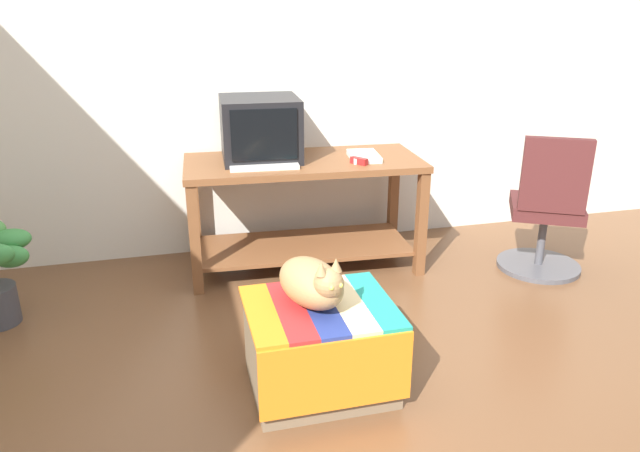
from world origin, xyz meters
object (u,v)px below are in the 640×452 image
cat (313,282)px  office_chair (546,214)px  tv_monitor (260,129)px  book (364,156)px  stapler (359,161)px  keyboard (264,166)px  desk (304,194)px  ottoman_with_blanket (320,347)px

cat → office_chair: bearing=8.7°
tv_monitor → office_chair: size_ratio=0.56×
book → stapler: stapler is taller
keyboard → stapler: size_ratio=3.64×
cat → keyboard: bearing=73.3°
desk → stapler: size_ratio=13.46×
stapler → ottoman_with_blanket: bearing=-150.0°
ottoman_with_blanket → book: bearing=64.3°
office_chair → cat: bearing=54.4°
desk → stapler: bearing=-28.8°
book → office_chair: 1.18m
keyboard → stapler: stapler is taller
stapler → book: bearing=24.4°
office_chair → stapler: (-1.13, 0.29, 0.34)m
book → ottoman_with_blanket: size_ratio=0.43×
tv_monitor → office_chair: tv_monitor is taller
book → office_chair: bearing=-14.0°
ottoman_with_blanket → tv_monitor: bearing=90.7°
ottoman_with_blanket → office_chair: size_ratio=0.70×
desk → office_chair: (1.43, -0.47, -0.10)m
stapler → office_chair: bearing=-49.2°
keyboard → ottoman_with_blanket: 1.29m
tv_monitor → cat: (-0.01, -1.38, -0.38)m
tv_monitor → stapler: 0.63m
cat → office_chair: 1.88m
keyboard → stapler: 0.57m
cat → stapler: 1.25m
book → cat: (-0.62, -1.22, -0.21)m
tv_monitor → book: 0.66m
keyboard → book: book is taller
book → ottoman_with_blanket: book is taller
tv_monitor → office_chair: 1.84m
desk → book: (0.37, -0.07, 0.24)m
desk → keyboard: size_ratio=3.70×
book → ottoman_with_blanket: bearing=-108.8°
keyboard → book: bearing=9.7°
book → office_chair: (1.06, -0.41, -0.34)m
ottoman_with_blanket → stapler: bearing=64.8°
ottoman_with_blanket → stapler: (0.53, 1.13, 0.52)m
office_chair → tv_monitor: bearing=9.9°
ottoman_with_blanket → cat: 0.31m
desk → keyboard: bearing=-150.7°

